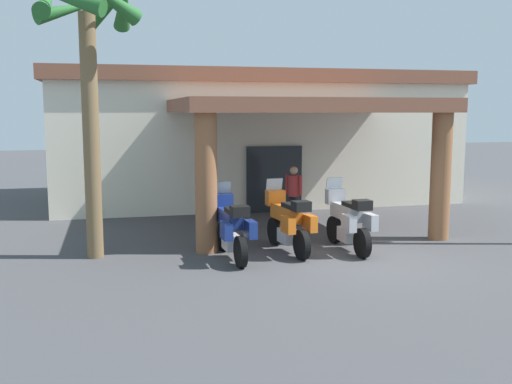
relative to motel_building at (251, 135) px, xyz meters
The scene contains 7 objects.
ground_plane 9.89m from the motel_building, 90.78° to the right, with size 80.00×80.00×0.00m, color #424244.
motel_building is the anchor object (origin of this frame).
motorcycle_blue 9.35m from the motel_building, 108.23° to the right, with size 0.71×2.21×1.61m.
motorcycle_orange 8.77m from the motel_building, 99.94° to the right, with size 0.73×2.21×1.61m.
motorcycle_silver 8.86m from the motel_building, 90.63° to the right, with size 0.70×2.21×1.61m.
pedestrian 5.69m from the motel_building, 93.05° to the right, with size 0.37×0.43×1.67m.
palm_tree_roadside 9.88m from the motel_building, 126.31° to the right, with size 2.35×2.44×6.15m.
Camera 1 is at (-5.72, -11.34, 3.21)m, focal length 41.39 mm.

